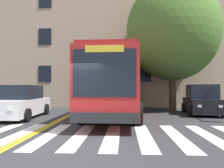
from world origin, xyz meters
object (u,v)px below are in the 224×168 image
car_white_near_lane (21,103)px  car_black_far_lane (202,101)px  city_bus (115,84)px  street_tree_curbside_large (172,31)px

car_white_near_lane → car_black_far_lane: size_ratio=1.18×
car_black_far_lane → city_bus: bearing=-175.4°
city_bus → car_black_far_lane: 5.52m
car_black_far_lane → street_tree_curbside_large: size_ratio=0.43×
street_tree_curbside_large → city_bus: bearing=-145.9°
car_white_near_lane → car_black_far_lane: 10.78m
city_bus → street_tree_curbside_large: bearing=34.1°
city_bus → street_tree_curbside_large: 6.41m
city_bus → car_black_far_lane: city_bus is taller
city_bus → car_black_far_lane: size_ratio=3.01×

